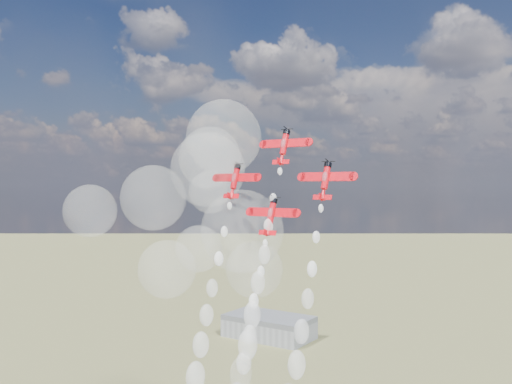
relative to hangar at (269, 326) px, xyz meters
The scene contains 7 objects.
hangar is the anchor object (origin of this frame).
plane_lead 211.86m from the hangar, 56.80° to the right, with size 12.45×5.42×8.57m.
plane_left 204.96m from the hangar, 60.39° to the right, with size 12.45×5.42×8.57m.
plane_right 216.95m from the hangar, 54.34° to the right, with size 12.45×5.42×8.57m.
plane_slot 209.87m from the hangar, 57.72° to the right, with size 12.45×5.42×8.57m.
smoke_trail_lead 210.02m from the hangar, 59.51° to the right, with size 5.19×22.86×58.76m.
drifted_smoke_cloud 187.39m from the hangar, 64.59° to the right, with size 69.54×36.90×52.07m.
Camera 1 is at (48.68, -88.39, 89.63)m, focal length 38.00 mm.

